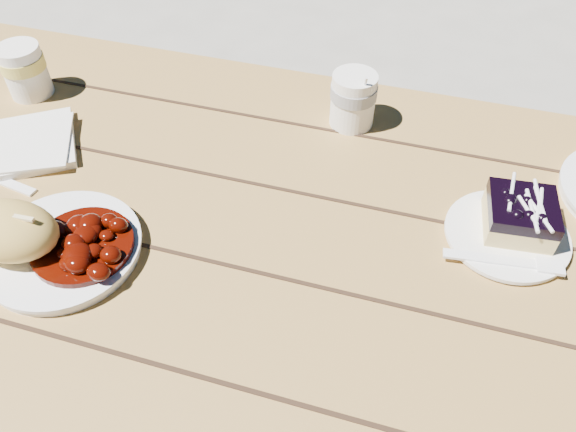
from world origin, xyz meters
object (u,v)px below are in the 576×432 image
(dessert_plate, at_px, (506,236))
(bread_roll, at_px, (8,230))
(blueberry_cake, at_px, (520,215))
(main_plate, at_px, (64,250))
(picnic_table, at_px, (300,301))
(coffee_cup, at_px, (353,100))
(second_cup, at_px, (25,71))

(dessert_plate, bearing_deg, bread_roll, -160.90)
(blueberry_cake, bearing_deg, bread_roll, -165.24)
(main_plate, bearing_deg, blueberry_cake, 20.02)
(picnic_table, distance_m, blueberry_cake, 0.36)
(coffee_cup, bearing_deg, bread_roll, -131.54)
(dessert_plate, height_order, coffee_cup, coffee_cup)
(main_plate, xyz_separation_m, bread_roll, (-0.05, -0.02, 0.04))
(blueberry_cake, bearing_deg, main_plate, -165.24)
(picnic_table, relative_size, dessert_plate, 12.20)
(picnic_table, height_order, main_plate, main_plate)
(bread_roll, bearing_deg, dessert_plate, 19.10)
(second_cup, bearing_deg, picnic_table, -19.12)
(bread_roll, height_order, blueberry_cake, bread_roll)
(bread_roll, bearing_deg, main_plate, 19.98)
(main_plate, relative_size, second_cup, 2.21)
(main_plate, bearing_deg, bread_roll, -160.02)
(dessert_plate, relative_size, second_cup, 1.77)
(picnic_table, bearing_deg, main_plate, -157.75)
(coffee_cup, bearing_deg, picnic_table, -92.43)
(blueberry_cake, xyz_separation_m, second_cup, (-0.85, 0.11, 0.01))
(dessert_plate, xyz_separation_m, second_cup, (-0.84, 0.12, 0.04))
(picnic_table, distance_m, coffee_cup, 0.34)
(bread_roll, relative_size, dessert_plate, 0.84)
(main_plate, relative_size, dessert_plate, 1.25)
(bread_roll, xyz_separation_m, second_cup, (-0.21, 0.34, -0.01))
(second_cup, bearing_deg, bread_roll, -58.65)
(main_plate, height_order, blueberry_cake, blueberry_cake)
(second_cup, bearing_deg, blueberry_cake, -7.09)
(picnic_table, relative_size, second_cup, 21.63)
(picnic_table, bearing_deg, bread_roll, -158.10)
(main_plate, height_order, second_cup, second_cup)
(dessert_plate, relative_size, blueberry_cake, 1.69)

